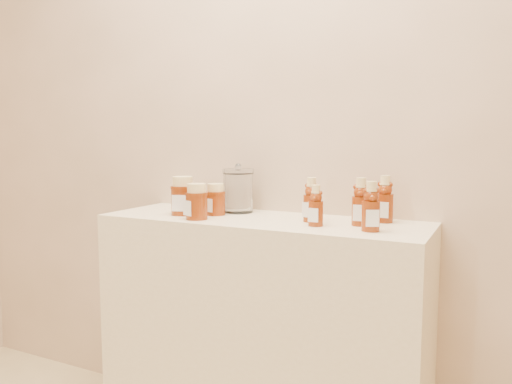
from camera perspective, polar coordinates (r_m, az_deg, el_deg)
The scene contains 11 objects.
wall_back at distance 1.99m, azimuth 3.17°, elevation 10.73°, with size 3.50×0.02×2.70m, color tan.
display_table at distance 1.94m, azimuth 0.57°, elevation -16.27°, with size 1.20×0.40×0.90m, color beige.
bear_bottle_back_left at distance 1.75m, azimuth 6.35°, elevation -0.54°, with size 0.06×0.06×0.18m, color #682108, non-canonical shape.
bear_bottle_back_mid at distance 1.70m, azimuth 11.87°, elevation -0.74°, with size 0.06×0.06×0.18m, color #682108, non-canonical shape.
bear_bottle_back_right at distance 1.78m, azimuth 14.51°, elevation -0.44°, with size 0.06×0.06×0.18m, color #682108, non-canonical shape.
bear_bottle_front_left at distance 1.67m, azimuth 6.86°, elevation -1.23°, with size 0.05×0.05×0.16m, color #682108, non-canonical shape.
bear_bottle_front_right at distance 1.60m, azimuth 13.01°, elevation -1.24°, with size 0.06×0.06×0.18m, color #682108, non-canonical shape.
honey_jar_left at distance 1.92m, azimuth -8.36°, elevation -0.41°, with size 0.09×0.09×0.15m, color #682108, non-canonical shape.
honey_jar_back at distance 1.90m, azimuth -4.63°, elevation -0.85°, with size 0.08×0.08×0.12m, color #682108, non-canonical shape.
honey_jar_front at distance 1.81m, azimuth -6.81°, elevation -1.09°, with size 0.08×0.08×0.13m, color #682108, non-canonical shape.
glass_canister at distance 1.96m, azimuth -2.05°, elevation 0.37°, with size 0.12×0.12×0.19m, color white, non-canonical shape.
Camera 1 is at (0.79, -0.07, 1.19)m, focal length 35.00 mm.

